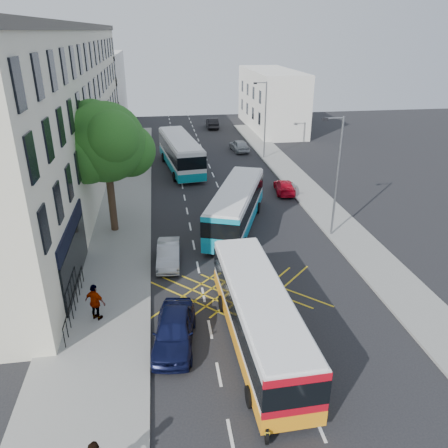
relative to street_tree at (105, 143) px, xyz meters
name	(u,v)px	position (x,y,z in m)	size (l,w,h in m)	color
ground	(294,366)	(8.51, -14.97, -6.29)	(120.00, 120.00, 0.00)	black
pavement_left	(115,230)	(0.01, 0.03, -6.22)	(5.00, 70.00, 0.15)	gray
pavement_right	(331,217)	(16.01, 0.03, -6.22)	(3.00, 70.00, 0.15)	gray
terrace_main	(47,113)	(-5.49, 9.52, 0.46)	(8.30, 45.00, 13.50)	beige
terrace_far	(94,89)	(-5.49, 40.03, -1.29)	(8.00, 20.00, 10.00)	silver
building_right	(271,100)	(19.51, 33.03, -2.29)	(6.00, 18.00, 8.00)	silver
street_tree	(105,143)	(0.00, 0.00, 0.00)	(6.30, 5.70, 8.80)	#382619
lamp_near	(336,172)	(14.71, -2.97, -1.68)	(1.45, 0.15, 8.00)	slate
lamp_far	(264,116)	(14.71, 17.03, -1.68)	(1.45, 0.15, 8.00)	slate
railings	(74,301)	(-1.19, -9.67, -5.57)	(0.08, 5.60, 1.14)	black
bus_near	(259,316)	(7.32, -13.32, -4.78)	(2.75, 10.28, 2.87)	silver
bus_mid	(236,207)	(8.58, -0.44, -4.74)	(5.99, 10.64, 2.94)	silver
bus_far	(180,153)	(5.53, 14.49, -4.58)	(4.09, 11.79, 3.25)	silver
motorbike	(266,406)	(6.62, -17.67, -5.41)	(0.74, 2.10, 1.88)	black
parked_car_blue	(174,330)	(3.61, -12.75, -5.54)	(1.77, 4.40, 1.50)	black
parked_car_silver	(169,254)	(3.61, -5.20, -5.66)	(1.33, 3.82, 1.26)	#A7ABAE
red_hatchback	(284,187)	(14.01, 6.01, -5.73)	(1.56, 3.84, 1.12)	red
distant_car_grey	(177,132)	(5.88, 29.20, -5.69)	(1.98, 4.30, 1.20)	#3E4145
distant_car_silver	(239,145)	(12.71, 20.64, -5.60)	(1.63, 4.04, 1.38)	#A8ACB0
distant_car_dark	(212,123)	(11.23, 34.19, -5.56)	(1.54, 4.42, 1.46)	black
pedestrian_far	(95,302)	(-0.03, -10.53, -5.19)	(1.12, 0.47, 1.91)	gray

